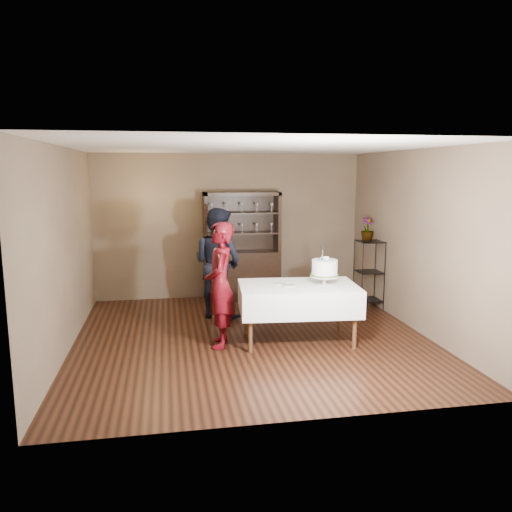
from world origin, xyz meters
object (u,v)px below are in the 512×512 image
Objects in this scene: plant_etagere at (369,272)px; woman at (220,285)px; cake_table at (298,298)px; cake at (325,269)px; china_hutch at (242,264)px; man at (218,263)px; potted_plant at (367,229)px.

woman is at bearing -152.15° from plant_etagere.
cake reaches higher than cake_table.
china_hutch reaches higher than woman.
man is at bearing -177.31° from woman.
cake_table is (-1.67, -1.48, -0.03)m from plant_etagere.
plant_etagere is 0.67× the size of man.
china_hutch is 2.39m from potted_plant.
plant_etagere is 0.70× the size of cake_table.
man is at bearing -178.72° from plant_etagere.
china_hutch is 1.11× the size of man.
plant_etagere is at bearing 49.17° from cake.
cake is at bearing -130.83° from plant_etagere.
woman reaches higher than cake_table.
potted_plant is (1.26, 1.55, 0.35)m from cake.
man reaches higher than woman.
potted_plant is (2.61, 0.11, 0.49)m from man.
cake is 2.03m from potted_plant.
cake_table is (0.41, -2.53, -0.04)m from china_hutch.
man is at bearing 132.86° from cake.
man is at bearing -177.66° from potted_plant.
cake_table is at bearing -80.71° from china_hutch.
potted_plant is (2.04, -1.00, 0.72)m from china_hutch.
potted_plant is at bearing 43.12° from cake_table.
cake_table is at bearing 175.12° from cake.
plant_etagere is 0.70× the size of woman.
woman is (-0.68, -2.51, 0.19)m from china_hutch.
cake is at bearing 175.24° from man.
plant_etagere is (2.08, -1.05, -0.01)m from china_hutch.
china_hutch is 2.33m from plant_etagere.
plant_etagere is 2.03m from cake.
cake_table is 0.55m from cake.
china_hutch is at bearing 99.29° from cake_table.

